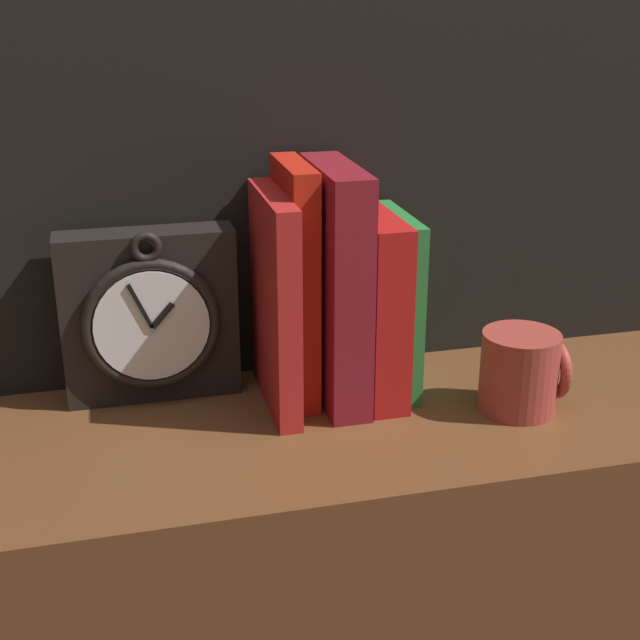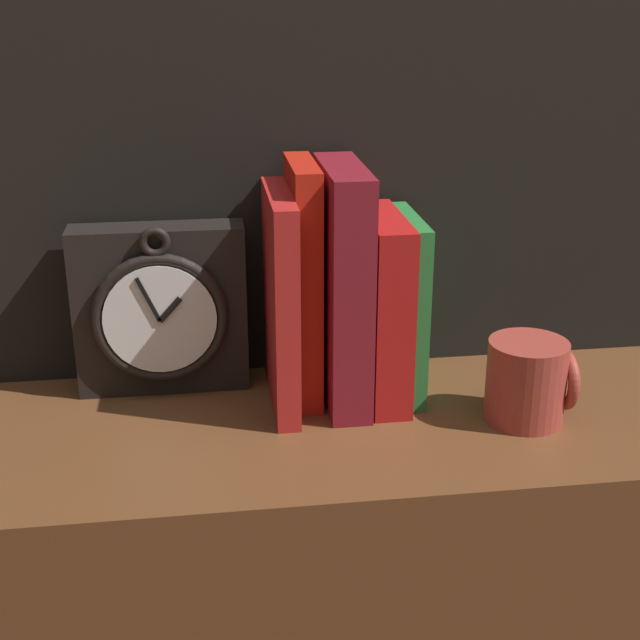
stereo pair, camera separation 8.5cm
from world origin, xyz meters
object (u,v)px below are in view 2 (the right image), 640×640
at_px(book_slot0_red, 281,301).
at_px(book_slot4_green, 408,305).
at_px(clock, 161,310).
at_px(mug, 529,381).
at_px(book_slot1_red, 303,282).
at_px(book_slot3_red, 382,307).
at_px(book_slot2_maroon, 343,286).

relative_size(book_slot0_red, book_slot4_green, 1.17).
distance_m(clock, mug, 0.39).
bearing_deg(book_slot1_red, clock, 168.73).
bearing_deg(book_slot4_green, book_slot0_red, -174.89).
height_order(book_slot1_red, book_slot3_red, book_slot1_red).
distance_m(book_slot3_red, book_slot4_green, 0.03).
xyz_separation_m(clock, book_slot0_red, (0.12, -0.05, 0.02)).
xyz_separation_m(book_slot1_red, mug, (0.22, -0.09, -0.08)).
relative_size(clock, mug, 2.19).
height_order(clock, mug, clock).
relative_size(book_slot3_red, mug, 2.28).
bearing_deg(mug, book_slot0_red, 162.21).
xyz_separation_m(book_slot4_green, mug, (0.10, -0.09, -0.05)).
height_order(book_slot2_maroon, mug, book_slot2_maroon).
xyz_separation_m(clock, book_slot3_red, (0.23, -0.04, 0.01)).
distance_m(clock, book_slot1_red, 0.16).
bearing_deg(clock, book_slot2_maroon, -13.49).
relative_size(book_slot0_red, book_slot3_red, 1.14).
height_order(book_slot1_red, book_slot2_maroon, book_slot1_red).
height_order(book_slot2_maroon, book_slot3_red, book_slot2_maroon).
bearing_deg(book_slot2_maroon, book_slot3_red, 2.73).
height_order(clock, book_slot4_green, book_slot4_green).
relative_size(book_slot0_red, mug, 2.61).
relative_size(book_slot2_maroon, book_slot4_green, 1.29).
distance_m(book_slot1_red, book_slot3_red, 0.09).
bearing_deg(book_slot4_green, book_slot1_red, 177.41).
distance_m(book_slot0_red, book_slot3_red, 0.11).
distance_m(clock, book_slot3_red, 0.23).
distance_m(book_slot0_red, book_slot2_maroon, 0.07).
relative_size(book_slot0_red, book_slot2_maroon, 0.90).
distance_m(book_slot2_maroon, mug, 0.21).
relative_size(clock, book_slot1_red, 0.75).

